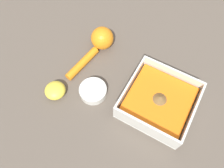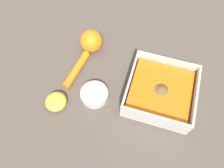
# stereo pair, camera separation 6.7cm
# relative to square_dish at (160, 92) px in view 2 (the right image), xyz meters

# --- Properties ---
(ground_plane) EXTENTS (4.00, 4.00, 0.00)m
(ground_plane) POSITION_rel_square_dish_xyz_m (-0.01, -0.01, -0.02)
(ground_plane) COLOR brown
(square_dish) EXTENTS (0.20, 0.20, 0.07)m
(square_dish) POSITION_rel_square_dish_xyz_m (0.00, 0.00, 0.00)
(square_dish) COLOR silver
(square_dish) RESTS_ON ground_plane
(spice_bowl) EXTENTS (0.09, 0.09, 0.03)m
(spice_bowl) POSITION_rel_square_dish_xyz_m (0.06, -0.19, -0.01)
(spice_bowl) COLOR silver
(spice_bowl) RESTS_ON ground_plane
(lemon_squeezer) EXTENTS (0.22, 0.08, 0.08)m
(lemon_squeezer) POSITION_rel_square_dish_xyz_m (-0.10, -0.27, 0.01)
(lemon_squeezer) COLOR orange
(lemon_squeezer) RESTS_ON ground_plane
(lemon_half) EXTENTS (0.07, 0.07, 0.04)m
(lemon_half) POSITION_rel_square_dish_xyz_m (0.12, -0.30, -0.01)
(lemon_half) COLOR yellow
(lemon_half) RESTS_ON ground_plane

